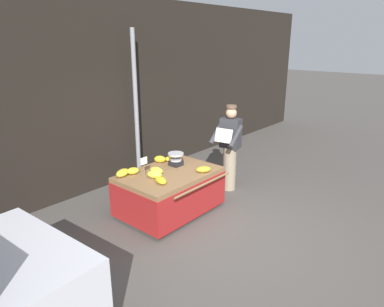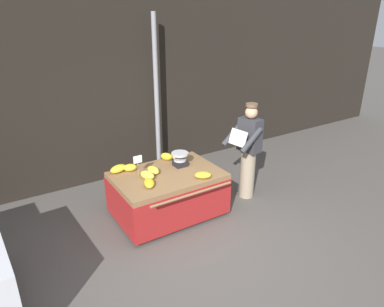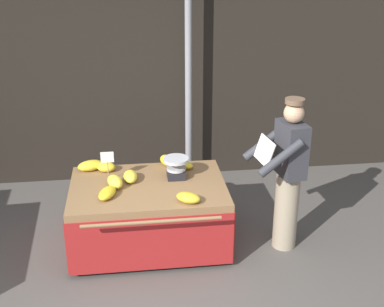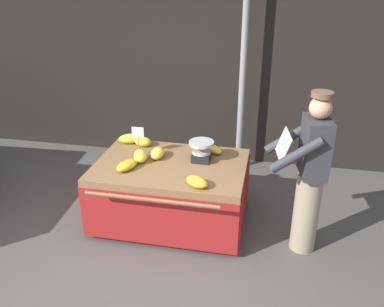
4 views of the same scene
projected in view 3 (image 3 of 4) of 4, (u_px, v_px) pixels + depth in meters
The scene contains 15 objects.
ground_plane at pixel (151, 304), 4.85m from camera, with size 60.00×60.00×0.00m, color #514C47.
back_wall at pixel (134, 46), 6.83m from camera, with size 16.00×0.24×3.72m, color black.
street_pole at pixel (188, 74), 6.67m from camera, with size 0.09×0.09×3.12m, color gray.
banana_cart at pixel (148, 201), 5.59m from camera, with size 1.69×1.35×0.74m.
weighing_scale at pixel (176, 168), 5.64m from camera, with size 0.28×0.28×0.23m.
price_sign at pixel (107, 160), 5.52m from camera, with size 0.14×0.01×0.34m.
banana_bunch_0 at pixel (106, 167), 5.82m from camera, with size 0.16×0.21×0.11m, color yellow.
banana_bunch_1 at pixel (167, 161), 5.96m from camera, with size 0.12×0.22×0.13m, color gold.
banana_bunch_2 at pixel (130, 176), 5.59m from camera, with size 0.15×0.26×0.11m, color yellow.
banana_bunch_3 at pixel (107, 193), 5.24m from camera, with size 0.15×0.29×0.09m, color gold.
banana_bunch_4 at pixel (90, 165), 5.84m from camera, with size 0.17×0.29×0.12m, color yellow.
banana_bunch_5 at pixel (184, 165), 5.89m from camera, with size 0.14×0.23×0.09m, color yellow.
banana_bunch_6 at pixel (115, 182), 5.45m from camera, with size 0.15×0.26×0.13m, color yellow.
banana_bunch_7 at pixel (188, 198), 5.14m from camera, with size 0.16×0.26×0.10m, color gold.
vendor_person at pixel (288, 175), 5.43m from camera, with size 0.63×0.58×1.71m.
Camera 3 is at (-0.11, -3.92, 3.21)m, focal length 48.02 mm.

